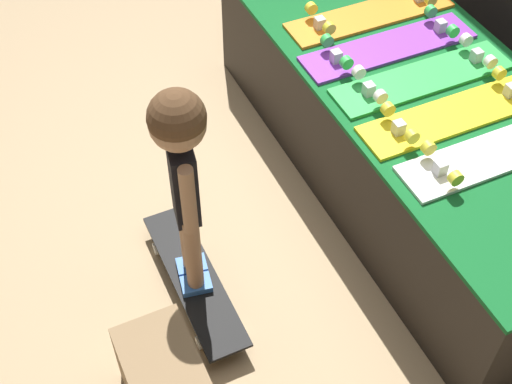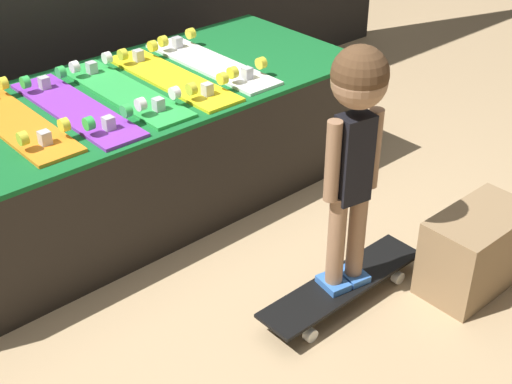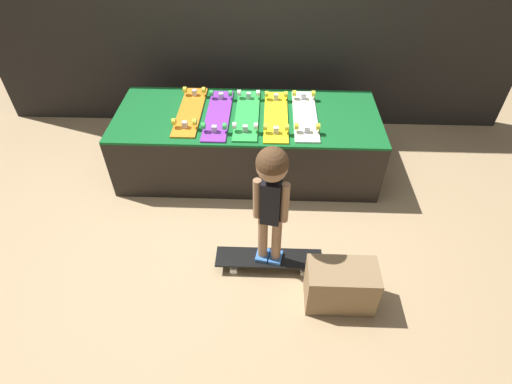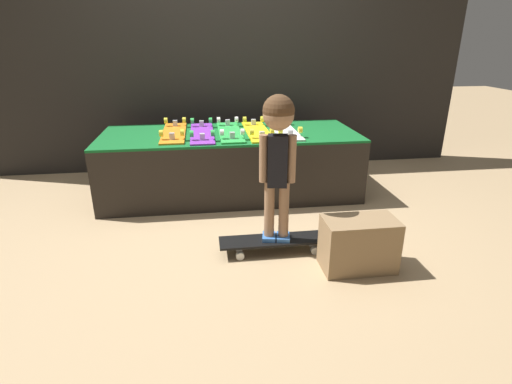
% 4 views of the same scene
% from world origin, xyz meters
% --- Properties ---
extents(ground_plane, '(16.00, 16.00, 0.00)m').
position_xyz_m(ground_plane, '(0.00, 0.00, 0.00)').
color(ground_plane, tan).
extents(display_rack, '(2.20, 0.89, 0.55)m').
position_xyz_m(display_rack, '(0.00, 0.56, 0.28)').
color(display_rack, black).
rests_on(display_rack, ground_plane).
extents(skateboard_orange_on_rack, '(0.19, 0.79, 0.09)m').
position_xyz_m(skateboard_orange_on_rack, '(-0.48, 0.58, 0.57)').
color(skateboard_orange_on_rack, orange).
rests_on(skateboard_orange_on_rack, display_rack).
extents(skateboard_purple_on_rack, '(0.19, 0.79, 0.09)m').
position_xyz_m(skateboard_purple_on_rack, '(-0.24, 0.53, 0.57)').
color(skateboard_purple_on_rack, purple).
rests_on(skateboard_purple_on_rack, display_rack).
extents(skateboard_green_on_rack, '(0.19, 0.79, 0.09)m').
position_xyz_m(skateboard_green_on_rack, '(0.00, 0.55, 0.57)').
color(skateboard_green_on_rack, green).
rests_on(skateboard_green_on_rack, display_rack).
extents(skateboard_yellow_on_rack, '(0.19, 0.79, 0.09)m').
position_xyz_m(skateboard_yellow_on_rack, '(0.24, 0.53, 0.57)').
color(skateboard_yellow_on_rack, yellow).
rests_on(skateboard_yellow_on_rack, display_rack).
extents(skateboard_white_on_rack, '(0.19, 0.79, 0.09)m').
position_xyz_m(skateboard_white_on_rack, '(0.48, 0.55, 0.57)').
color(skateboard_white_on_rack, white).
rests_on(skateboard_white_on_rack, display_rack).
extents(skateboard_on_floor, '(0.74, 0.18, 0.09)m').
position_xyz_m(skateboard_on_floor, '(0.21, -0.57, 0.07)').
color(skateboard_on_floor, black).
rests_on(skateboard_on_floor, ground_plane).
extents(child, '(0.22, 0.19, 0.93)m').
position_xyz_m(child, '(0.21, -0.57, 0.74)').
color(child, '#3870C6').
rests_on(child, skateboard_on_floor).
extents(storage_box, '(0.44, 0.24, 0.32)m').
position_xyz_m(storage_box, '(0.66, -0.83, 0.16)').
color(storage_box, '#8E704C').
rests_on(storage_box, ground_plane).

